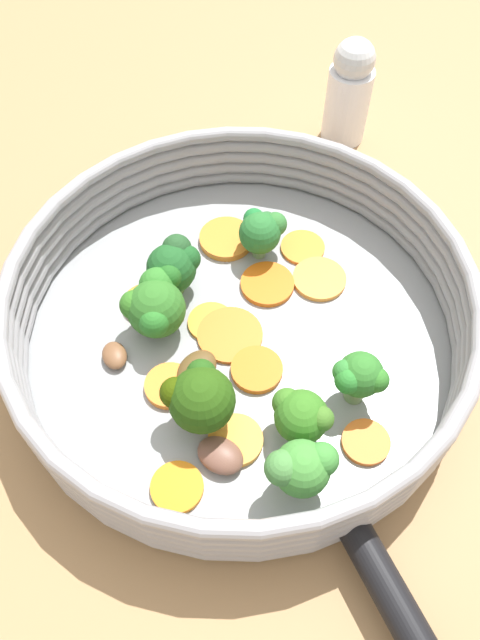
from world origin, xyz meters
TOP-DOWN VIEW (x-y plane):
  - ground_plane at (0.00, 0.00)m, footprint 4.00×4.00m
  - skillet at (0.00, 0.00)m, footprint 0.31×0.31m
  - skillet_rim_wall at (0.00, 0.00)m, footprint 0.32×0.32m
  - skillet_rivet_left at (0.13, 0.07)m, footprint 0.01×0.01m
  - skillet_rivet_right at (0.08, 0.13)m, footprint 0.01×0.01m
  - carrot_slice_0 at (-0.00, -0.07)m, footprint 0.04×0.04m
  - carrot_slice_1 at (-0.00, -0.02)m, footprint 0.05×0.05m
  - carrot_slice_2 at (0.06, -0.03)m, footprint 0.05×0.05m
  - carrot_slice_3 at (0.01, -0.01)m, footprint 0.05×0.05m
  - carrot_slice_4 at (-0.06, 0.04)m, footprint 0.05×0.05m
  - carrot_slice_5 at (-0.08, -0.04)m, footprint 0.06×0.06m
  - carrot_slice_6 at (0.06, 0.10)m, footprint 0.04×0.04m
  - carrot_slice_7 at (0.12, -0.00)m, footprint 0.04×0.04m
  - carrot_slice_8 at (0.08, 0.02)m, footprint 0.04×0.04m
  - carrot_slice_9 at (-0.05, 0.01)m, footprint 0.05×0.05m
  - carrot_slice_10 at (0.03, 0.02)m, footprint 0.05×0.05m
  - carrot_slice_11 at (-0.09, 0.02)m, footprint 0.05×0.05m
  - broccoli_floret_0 at (-0.02, -0.06)m, footprint 0.04×0.04m
  - broccoli_floret_1 at (-0.08, -0.01)m, footprint 0.03×0.03m
  - broccoli_floret_2 at (0.02, -0.06)m, footprint 0.05×0.04m
  - broccoli_floret_3 at (0.10, 0.07)m, footprint 0.03×0.04m
  - broccoli_floret_4 at (0.06, 0.06)m, footprint 0.03×0.04m
  - broccoli_floret_5 at (0.03, 0.09)m, footprint 0.03×0.04m
  - broccoli_floret_6 at (0.07, -0.00)m, footprint 0.05×0.05m
  - mushroom_piece_0 at (0.04, -0.02)m, footprint 0.04×0.03m
  - mushroom_piece_1 at (0.10, 0.02)m, footprint 0.03×0.04m
  - mushroom_piece_2 at (0.05, -0.08)m, footprint 0.03×0.03m
  - salt_shaker at (-0.25, 0.02)m, footprint 0.04×0.04m

SIDE VIEW (x-z plane):
  - ground_plane at x=0.00m, z-range 0.00..0.00m
  - skillet at x=0.00m, z-range 0.00..0.01m
  - carrot_slice_11 at x=-0.09m, z-range 0.01..0.02m
  - carrot_slice_1 at x=0.00m, z-range 0.01..0.02m
  - carrot_slice_3 at x=0.01m, z-range 0.01..0.02m
  - carrot_slice_7 at x=0.12m, z-range 0.01..0.02m
  - carrot_slice_6 at x=0.06m, z-range 0.01..0.02m
  - carrot_slice_4 at x=-0.06m, z-range 0.01..0.02m
  - carrot_slice_9 at x=-0.05m, z-range 0.01..0.02m
  - carrot_slice_0 at x=0.00m, z-range 0.01..0.02m
  - carrot_slice_10 at x=0.03m, z-range 0.01..0.02m
  - carrot_slice_8 at x=0.08m, z-range 0.01..0.02m
  - carrot_slice_2 at x=0.06m, z-range 0.01..0.02m
  - carrot_slice_5 at x=-0.08m, z-range 0.01..0.02m
  - skillet_rivet_left at x=0.13m, z-range 0.01..0.02m
  - skillet_rivet_right at x=0.08m, z-range 0.01..0.02m
  - mushroom_piece_2 at x=0.05m, z-range 0.01..0.02m
  - mushroom_piece_0 at x=0.04m, z-range 0.01..0.02m
  - mushroom_piece_1 at x=0.10m, z-range 0.01..0.03m
  - broccoli_floret_1 at x=-0.08m, z-range 0.02..0.06m
  - broccoli_floret_4 at x=0.06m, z-range 0.02..0.06m
  - broccoli_floret_0 at x=-0.02m, z-range 0.02..0.06m
  - broccoli_floret_2 at x=0.02m, z-range 0.02..0.06m
  - skillet_rim_wall at x=0.00m, z-range 0.01..0.07m
  - broccoli_floret_5 at x=0.03m, z-range 0.02..0.06m
  - broccoli_floret_6 at x=0.07m, z-range 0.02..0.07m
  - broccoli_floret_3 at x=0.10m, z-range 0.02..0.07m
  - salt_shaker at x=-0.25m, z-range 0.00..0.10m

